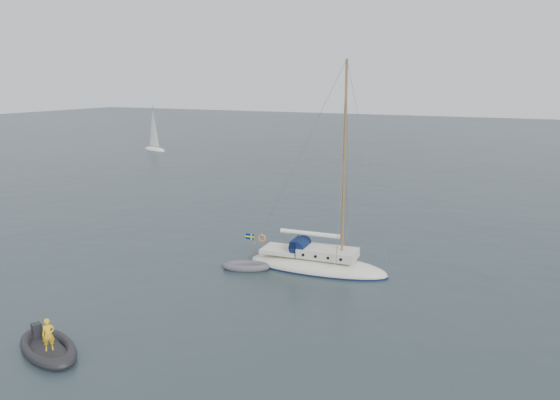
% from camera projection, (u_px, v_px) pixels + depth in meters
% --- Properties ---
extents(ground, '(300.00, 300.00, 0.00)m').
position_uv_depth(ground, '(277.00, 281.00, 31.22)').
color(ground, black).
rests_on(ground, ground).
extents(sailboat, '(9.13, 2.74, 12.99)m').
position_uv_depth(sailboat, '(317.00, 254.00, 32.96)').
color(sailboat, beige).
rests_on(sailboat, ground).
extents(dinghy, '(2.89, 1.31, 0.41)m').
position_uv_depth(dinghy, '(246.00, 266.00, 33.17)').
color(dinghy, '#525358').
rests_on(dinghy, ground).
extents(rib, '(4.20, 1.91, 1.62)m').
position_uv_depth(rib, '(48.00, 347.00, 23.04)').
color(rib, black).
rests_on(rib, ground).
extents(distant_yacht_a, '(5.73, 3.05, 7.59)m').
position_uv_depth(distant_yacht_a, '(154.00, 130.00, 88.30)').
color(distant_yacht_a, silver).
rests_on(distant_yacht_a, ground).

